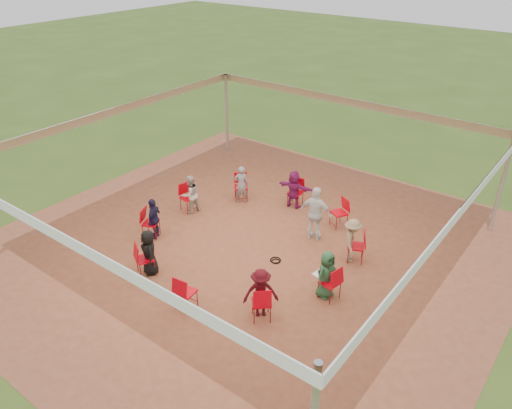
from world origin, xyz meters
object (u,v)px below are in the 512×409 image
Objects in this scene: chair_5 at (188,198)px; person_seated_6 at (149,252)px; chair_7 at (145,259)px; laptop at (321,272)px; person_seated_3 at (241,184)px; chair_3 at (295,192)px; chair_9 at (261,303)px; person_seated_1 at (352,240)px; chair_8 at (186,292)px; chair_2 at (339,213)px; chair_0 at (330,283)px; cable_coil at (276,261)px; person_seated_2 at (294,189)px; chair_1 at (356,246)px; standing_person at (316,214)px; chair_4 at (241,187)px; person_seated_0 at (326,274)px; person_seated_7 at (261,293)px; person_seated_5 at (154,218)px; chair_6 at (151,223)px; person_seated_4 at (190,194)px.

chair_5 is 0.73× the size of person_seated_6.
laptop is at bearing 56.19° from chair_7.
chair_3 is at bearing 165.79° from person_seated_3.
chair_9 is at bearing 108.00° from chair_3.
chair_8 is at bearing 126.90° from person_seated_1.
person_seated_1 reaches higher than chair_2.
chair_0 is 1.97m from cable_coil.
person_seated_1 is at bearing 144.00° from person_seated_2.
person_seated_6 is (0.06, 0.11, 0.17)m from chair_7.
person_seated_1 is at bearing 54.90° from chair_8.
chair_1 is 0.21m from person_seated_1.
person_seated_2 reaches higher than chair_0.
chair_1 is at bearing 108.00° from chair_5.
person_seated_1 is at bearing 157.00° from standing_person.
standing_person is (3.12, -0.57, 0.36)m from chair_4.
chair_9 is 1.73m from person_seated_0.
chair_4 is 0.73× the size of person_seated_6.
chair_4 is at bearing 71.60° from person_seated_0.
person_seated_1 and person_seated_7 have the same top height.
chair_4 is at bearing 90.00° from person_seated_7.
person_seated_5 reaches higher than chair_1.
laptop is at bearing 152.82° from chair_1.
chair_6 is at bearing 27.38° from standing_person.
chair_9 is (4.75, -2.60, 0.00)m from chair_5.
person_seated_3 is at bearing 90.00° from chair_9.
chair_6 is at bearing -90.00° from person_seated_5.
chair_1 is at bearing 38.02° from cable_coil.
person_seated_7 is (0.51, -4.48, 0.17)m from chair_2.
chair_2 and chair_3 have the same top height.
chair_7 is 1.00× the size of chair_9.
person_seated_1 is 1.64m from laptop.
standing_person is at bearing 134.08° from person_seated_2.
chair_1 and chair_8 have the same top height.
person_seated_4 is at bearing 158.21° from chair_6.
chair_3 is 4.51m from person_seated_0.
chair_1 is (-0.22, 1.74, 0.00)m from chair_0.
person_seated_2 is at bearing 108.00° from person_seated_6.
person_seated_5 is 4.41m from person_seated_7.
person_seated_5 is 1.00× the size of person_seated_6.
person_seated_0 is 1.00× the size of person_seated_4.
person_seated_1 is 3.95× the size of cable_coil.
person_seated_7 is (-0.70, -3.20, 0.17)m from chair_1.
chair_7 reaches higher than cable_coil.
chair_0 is 1.00× the size of chair_5.
chair_4 is 5.30m from person_seated_0.
person_seated_6 reaches higher than chair_3.
cable_coil is at bearing 82.87° from chair_6.
person_seated_6 is at bearing 54.00° from person_seated_3.
chair_3 reaches higher than cable_coil.
chair_5 is at bearing 34.30° from person_seated_2.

